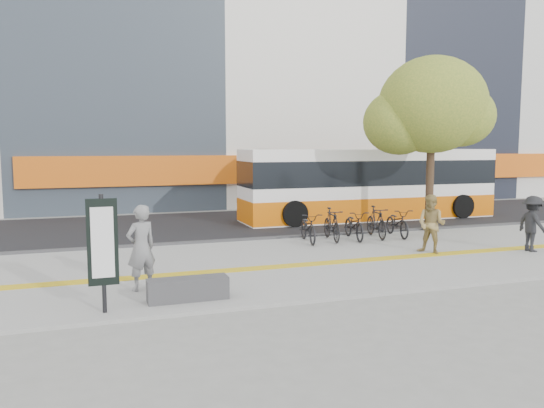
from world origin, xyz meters
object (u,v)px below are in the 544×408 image
object	(u,v)px
signboard	(103,244)
street_tree	(430,108)
pedestrian_tan	(431,224)
pedestrian_dark	(533,224)
bench	(188,289)
seated_woman	(141,248)
bus	(370,186)

from	to	relation	value
signboard	street_tree	size ratio (longest dim) A/B	0.35
signboard	pedestrian_tan	distance (m)	9.45
street_tree	pedestrian_dark	size ratio (longest dim) A/B	3.87
bench	signboard	bearing A→B (deg)	-169.19
seated_woman	street_tree	bearing A→B (deg)	-179.11
pedestrian_dark	bench	bearing A→B (deg)	102.11
seated_woman	pedestrian_tan	distance (m)	8.34
street_tree	bus	bearing A→B (deg)	94.52
signboard	bus	distance (m)	14.94
bus	pedestrian_tan	xyz separation A→B (m)	(-2.06, -7.27, -0.53)
bus	pedestrian_tan	distance (m)	7.58
street_tree	seated_woman	distance (m)	12.20
bench	bus	bearing A→B (deg)	45.63
bench	signboard	distance (m)	1.94
signboard	seated_woman	xyz separation A→B (m)	(0.80, 1.37, -0.37)
bench	pedestrian_tan	world-z (taller)	pedestrian_tan
pedestrian_dark	bus	bearing A→B (deg)	9.23
bus	street_tree	bearing A→B (deg)	-85.48
seated_woman	pedestrian_tan	xyz separation A→B (m)	(8.23, 1.36, -0.07)
seated_woman	bench	bearing A→B (deg)	102.66
bench	street_tree	bearing A→B (deg)	31.62
bench	pedestrian_tan	bearing A→B (deg)	18.09
street_tree	seated_woman	xyz separation A→B (m)	(-10.58, -4.95, -3.52)
street_tree	bus	distance (m)	4.80
street_tree	pedestrian_dark	distance (m)	5.66
signboard	street_tree	xyz separation A→B (m)	(11.38, 6.33, 3.15)
bus	pedestrian_tan	bearing A→B (deg)	-105.80
signboard	bus	world-z (taller)	bus
bench	street_tree	xyz separation A→B (m)	(9.78, 6.02, 4.21)
bench	street_tree	distance (m)	12.23
pedestrian_dark	seated_woman	bearing A→B (deg)	96.05
bench	signboard	world-z (taller)	signboard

